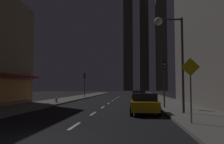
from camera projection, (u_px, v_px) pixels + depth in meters
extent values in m
cube|color=black|center=(117.00, 98.00, 39.57)|extent=(78.00, 136.00, 0.10)
cube|color=#605E59|center=(157.00, 98.00, 38.94)|extent=(4.00, 76.00, 0.15)
cube|color=#605E59|center=(77.00, 98.00, 40.21)|extent=(4.00, 76.00, 0.15)
cube|color=silver|center=(75.00, 126.00, 10.95)|extent=(0.16, 2.20, 0.01)
cube|color=silver|center=(93.00, 114.00, 16.12)|extent=(0.16, 2.20, 0.01)
cube|color=silver|center=(103.00, 107.00, 21.29)|extent=(0.16, 2.20, 0.01)
cube|color=silver|center=(109.00, 103.00, 26.45)|extent=(0.16, 2.20, 0.01)
cube|color=silver|center=(113.00, 101.00, 31.62)|extent=(0.16, 2.20, 0.01)
cube|color=silver|center=(115.00, 99.00, 36.79)|extent=(0.16, 2.20, 0.01)
cube|color=silver|center=(117.00, 97.00, 41.95)|extent=(0.16, 2.20, 0.01)
cube|color=silver|center=(119.00, 96.00, 47.12)|extent=(0.16, 2.20, 0.01)
cube|color=#454133|center=(128.00, 42.00, 133.04)|extent=(5.34, 8.28, 56.41)
cube|color=#454234|center=(144.00, 44.00, 136.15)|extent=(5.29, 7.08, 55.97)
cube|color=brown|center=(161.00, 31.00, 128.73)|extent=(5.82, 5.34, 67.29)
cube|color=#423E31|center=(187.00, 34.00, 162.91)|extent=(5.67, 6.22, 79.53)
cube|color=gold|center=(144.00, 105.00, 16.04)|extent=(1.80, 4.20, 0.65)
cube|color=black|center=(144.00, 97.00, 15.88)|extent=(1.64, 2.00, 0.55)
cylinder|color=black|center=(132.00, 107.00, 17.49)|extent=(0.22, 0.68, 0.68)
cylinder|color=black|center=(155.00, 107.00, 17.33)|extent=(0.22, 0.68, 0.68)
cylinder|color=black|center=(132.00, 111.00, 14.71)|extent=(0.22, 0.68, 0.68)
cylinder|color=black|center=(159.00, 111.00, 14.55)|extent=(0.22, 0.68, 0.68)
sphere|color=white|center=(136.00, 102.00, 18.13)|extent=(0.18, 0.18, 0.18)
sphere|color=white|center=(150.00, 103.00, 18.03)|extent=(0.18, 0.18, 0.18)
cube|color=#B21919|center=(139.00, 97.00, 30.26)|extent=(1.80, 4.20, 0.65)
cube|color=black|center=(139.00, 93.00, 30.10)|extent=(1.64, 2.00, 0.55)
cylinder|color=black|center=(132.00, 98.00, 31.72)|extent=(0.22, 0.68, 0.68)
cylinder|color=black|center=(145.00, 98.00, 31.56)|extent=(0.22, 0.68, 0.68)
cylinder|color=black|center=(132.00, 99.00, 28.93)|extent=(0.22, 0.68, 0.68)
cylinder|color=black|center=(146.00, 99.00, 28.78)|extent=(0.22, 0.68, 0.68)
sphere|color=white|center=(134.00, 96.00, 32.35)|extent=(0.18, 0.18, 0.18)
sphere|color=white|center=(142.00, 96.00, 32.26)|extent=(0.18, 0.18, 0.18)
cylinder|color=#B2B2B2|center=(56.00, 100.00, 26.05)|extent=(0.22, 0.22, 0.55)
sphere|color=#B2B2B2|center=(56.00, 98.00, 26.07)|extent=(0.21, 0.21, 0.21)
cylinder|color=#B2B2B2|center=(56.00, 102.00, 26.03)|extent=(0.30, 0.30, 0.06)
cylinder|color=#B2B2B2|center=(55.00, 100.00, 26.07)|extent=(0.10, 0.10, 0.10)
cylinder|color=#B2B2B2|center=(58.00, 100.00, 26.04)|extent=(0.10, 0.10, 0.10)
cylinder|color=#2D2D2D|center=(164.00, 83.00, 19.64)|extent=(0.12, 0.12, 4.20)
cube|color=black|center=(164.00, 64.00, 19.54)|extent=(0.32, 0.24, 0.90)
sphere|color=red|center=(164.00, 61.00, 19.43)|extent=(0.18, 0.18, 0.18)
sphere|color=#F2B20C|center=(164.00, 64.00, 19.42)|extent=(0.18, 0.18, 0.18)
sphere|color=#19D833|center=(164.00, 67.00, 19.40)|extent=(0.18, 0.18, 0.18)
cylinder|color=#2D2D2D|center=(85.00, 85.00, 39.57)|extent=(0.12, 0.12, 4.20)
cube|color=black|center=(85.00, 76.00, 39.48)|extent=(0.32, 0.24, 0.90)
sphere|color=red|center=(84.00, 74.00, 39.37)|extent=(0.18, 0.18, 0.18)
sphere|color=#F2B20C|center=(84.00, 76.00, 39.35)|extent=(0.18, 0.18, 0.18)
sphere|color=#19D833|center=(84.00, 77.00, 39.33)|extent=(0.18, 0.18, 0.18)
cylinder|color=#38383D|center=(183.00, 65.00, 15.49)|extent=(0.16, 0.16, 6.50)
cylinder|color=#38383D|center=(170.00, 20.00, 15.77)|extent=(1.60, 0.12, 0.12)
sphere|color=#FCF7CC|center=(158.00, 21.00, 15.84)|extent=(0.56, 0.56, 0.56)
cylinder|color=slate|center=(191.00, 98.00, 11.00)|extent=(0.08, 0.08, 2.40)
cube|color=yellow|center=(190.00, 67.00, 11.07)|extent=(0.91, 0.03, 0.91)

